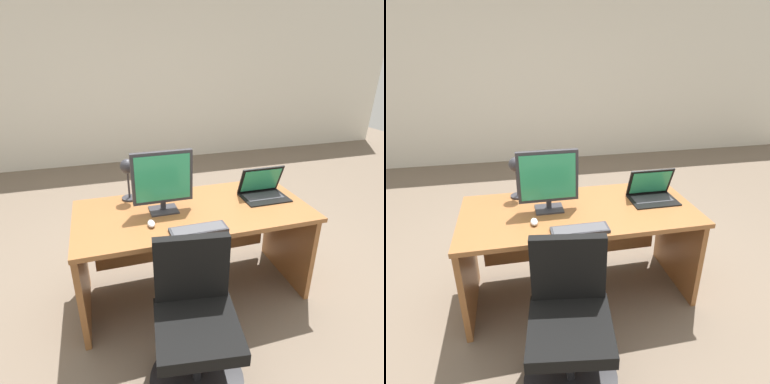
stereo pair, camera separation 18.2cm
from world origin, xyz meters
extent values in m
plane|color=#6B5B4C|center=(0.00, 1.50, 0.00)|extent=(12.00, 12.00, 0.00)
cube|color=silver|center=(0.00, 3.58, 1.40)|extent=(10.00, 0.10, 2.80)
cube|color=brown|center=(0.00, 0.00, 0.74)|extent=(1.70, 0.80, 0.03)
cube|color=brown|center=(-0.83, 0.00, 0.36)|extent=(0.04, 0.70, 0.72)
cube|color=brown|center=(0.83, 0.00, 0.36)|extent=(0.04, 0.70, 0.72)
cube|color=brown|center=(0.00, 0.30, 0.40)|extent=(1.50, 0.02, 0.51)
cube|color=#2D2D33|center=(-0.21, 0.04, 0.76)|extent=(0.20, 0.16, 0.01)
cube|color=#2D2D33|center=(-0.21, 0.05, 0.80)|extent=(0.04, 0.02, 0.06)
cube|color=#2D2D33|center=(-0.21, 0.04, 1.01)|extent=(0.43, 0.04, 0.37)
cube|color=#2D9966|center=(-0.21, 0.02, 1.01)|extent=(0.38, 0.00, 0.33)
cube|color=black|center=(0.59, 0.02, 0.76)|extent=(0.35, 0.25, 0.01)
cube|color=#38383D|center=(0.59, 0.04, 0.77)|extent=(0.30, 0.14, 0.00)
cube|color=black|center=(0.59, 0.11, 0.88)|extent=(0.35, 0.10, 0.23)
cube|color=#2D9966|center=(0.59, 0.10, 0.88)|extent=(0.31, 0.08, 0.19)
cube|color=#2D2D33|center=(-0.06, -0.30, 0.76)|extent=(0.38, 0.12, 0.02)
cube|color=#47474C|center=(-0.06, -0.30, 0.78)|extent=(0.35, 0.11, 0.00)
ellipsoid|color=silver|center=(-0.34, -0.16, 0.77)|extent=(0.05, 0.09, 0.04)
cylinder|color=#2D2D33|center=(-0.43, 0.31, 0.76)|extent=(0.12, 0.12, 0.01)
cylinder|color=#2D2D33|center=(-0.43, 0.31, 0.88)|extent=(0.02, 0.02, 0.23)
sphere|color=#2D2D33|center=(-0.43, 0.28, 1.04)|extent=(0.11, 0.11, 0.11)
cylinder|color=black|center=(-0.21, -0.77, 0.02)|extent=(0.56, 0.56, 0.04)
cylinder|color=black|center=(-0.21, -0.77, 0.21)|extent=(0.05, 0.05, 0.35)
cube|color=black|center=(-0.21, -0.77, 0.43)|extent=(0.52, 0.52, 0.08)
cube|color=black|center=(-0.18, -0.55, 0.67)|extent=(0.44, 0.12, 0.41)
camera|label=1|loc=(-0.61, -2.02, 1.83)|focal=30.30mm
camera|label=2|loc=(-0.44, -2.06, 1.83)|focal=30.30mm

